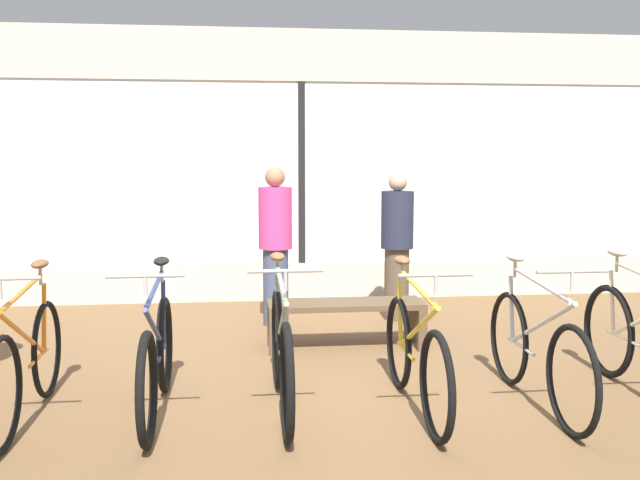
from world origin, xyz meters
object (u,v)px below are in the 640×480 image
object	(u,v)px
display_bench	(346,310)
bicycle_right	(536,350)
bicycle_center_left	(281,352)
bicycle_far_left	(27,361)
customer_near_rack	(275,243)
bicycle_center_right	(415,355)
bicycle_left	(157,359)
customer_by_window	(397,243)

from	to	relation	value
display_bench	bicycle_right	bearing A→B (deg)	-56.82
bicycle_center_left	bicycle_right	distance (m)	1.75
display_bench	bicycle_far_left	bearing A→B (deg)	-146.82
bicycle_center_left	customer_near_rack	world-z (taller)	customer_near_rack
bicycle_center_right	display_bench	size ratio (longest dim) A/B	1.23
bicycle_left	customer_by_window	distance (m)	3.45
bicycle_center_left	customer_near_rack	distance (m)	2.55
customer_near_rack	bicycle_right	bearing A→B (deg)	-57.79
bicycle_right	display_bench	world-z (taller)	bicycle_right
display_bench	customer_near_rack	xyz separation A→B (m)	(-0.58, 0.98, 0.50)
bicycle_center_right	customer_by_window	size ratio (longest dim) A/B	1.10
customer_near_rack	bicycle_center_right	bearing A→B (deg)	-72.97
bicycle_far_left	bicycle_center_right	distance (m)	2.56
bicycle_far_left	customer_near_rack	world-z (taller)	customer_near_rack
bicycle_right	bicycle_left	bearing A→B (deg)	177.30
bicycle_center_right	bicycle_center_left	bearing A→B (deg)	172.34
bicycle_left	customer_by_window	size ratio (longest dim) A/B	1.11
bicycle_center_left	bicycle_center_right	xyz separation A→B (m)	(0.90, -0.12, -0.02)
bicycle_left	bicycle_right	bearing A→B (deg)	-2.70
bicycle_far_left	bicycle_right	xyz separation A→B (m)	(3.41, -0.13, 0.00)
bicycle_center_left	customer_near_rack	xyz separation A→B (m)	(0.09, 2.51, 0.45)
bicycle_left	customer_near_rack	size ratio (longest dim) A/B	1.06
customer_by_window	bicycle_center_right	bearing A→B (deg)	-100.06
display_bench	customer_by_window	world-z (taller)	customer_by_window
bicycle_left	bicycle_center_left	distance (m)	0.83
bicycle_far_left	customer_by_window	distance (m)	4.03
bicycle_center_left	bicycle_left	bearing A→B (deg)	-179.78
display_bench	customer_near_rack	bearing A→B (deg)	120.52
customer_near_rack	customer_by_window	distance (m)	1.29
bicycle_far_left	customer_near_rack	bearing A→B (deg)	55.04
customer_by_window	bicycle_center_left	bearing A→B (deg)	-117.87
customer_near_rack	customer_by_window	xyz separation A→B (m)	(1.29, 0.11, -0.03)
bicycle_center_right	bicycle_far_left	bearing A→B (deg)	177.27
bicycle_far_left	display_bench	bearing A→B (deg)	33.18
bicycle_center_right	display_bench	xyz separation A→B (m)	(-0.23, 1.65, -0.04)
bicycle_center_right	display_bench	world-z (taller)	bicycle_center_right
customer_by_window	bicycle_right	bearing A→B (deg)	-82.34
bicycle_center_left	bicycle_right	xyz separation A→B (m)	(1.75, -0.13, -0.00)
bicycle_left	bicycle_center_left	xyz separation A→B (m)	(0.83, 0.00, 0.02)
bicycle_center_left	customer_by_window	distance (m)	2.98
bicycle_left	display_bench	size ratio (longest dim) A/B	1.23
bicycle_center_right	customer_near_rack	distance (m)	2.79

